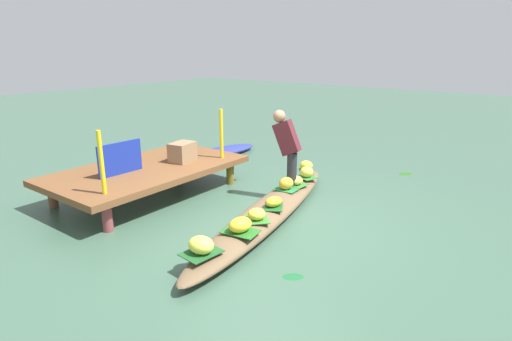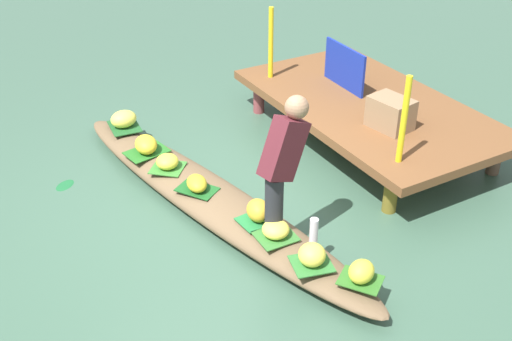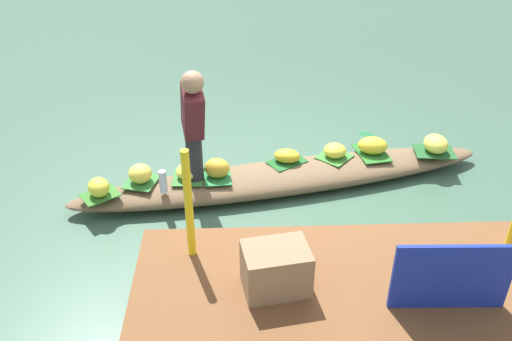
% 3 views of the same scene
% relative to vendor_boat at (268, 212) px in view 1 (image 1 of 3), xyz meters
% --- Properties ---
extents(canal_water, '(40.00, 40.00, 0.00)m').
position_rel_vendor_boat_xyz_m(canal_water, '(0.00, 0.00, -0.12)').
color(canal_water, '#3B5D49').
rests_on(canal_water, ground).
extents(dock_platform, '(3.20, 1.80, 0.49)m').
position_rel_vendor_boat_xyz_m(dock_platform, '(-0.36, 2.23, 0.31)').
color(dock_platform, brown).
rests_on(dock_platform, ground).
extents(vendor_boat, '(4.47, 1.51, 0.23)m').
position_rel_vendor_boat_xyz_m(vendor_boat, '(0.00, 0.00, 0.00)').
color(vendor_boat, brown).
rests_on(vendor_boat, ground).
extents(moored_boat, '(1.97, 0.87, 0.17)m').
position_rel_vendor_boat_xyz_m(moored_boat, '(2.38, 3.02, -0.03)').
color(moored_boat, navy).
rests_on(moored_boat, ground).
extents(leaf_mat_0, '(0.42, 0.40, 0.01)m').
position_rel_vendor_boat_xyz_m(leaf_mat_0, '(1.81, 0.45, 0.12)').
color(leaf_mat_0, '#326F25').
rests_on(leaf_mat_0, vendor_boat).
extents(banana_bunch_0, '(0.28, 0.30, 0.18)m').
position_rel_vendor_boat_xyz_m(banana_bunch_0, '(1.81, 0.45, 0.21)').
color(banana_bunch_0, yellow).
rests_on(banana_bunch_0, vendor_boat).
extents(leaf_mat_1, '(0.45, 0.45, 0.01)m').
position_rel_vendor_boat_xyz_m(leaf_mat_1, '(-0.54, -0.20, 0.12)').
color(leaf_mat_1, '#377A2E').
rests_on(leaf_mat_1, vendor_boat).
extents(banana_bunch_1, '(0.29, 0.28, 0.15)m').
position_rel_vendor_boat_xyz_m(banana_bunch_1, '(-0.54, -0.20, 0.20)').
color(banana_bunch_1, yellow).
rests_on(banana_bunch_1, vendor_boat).
extents(leaf_mat_2, '(0.29, 0.37, 0.01)m').
position_rel_vendor_boat_xyz_m(leaf_mat_2, '(0.70, 0.16, 0.12)').
color(leaf_mat_2, '#247739').
rests_on(leaf_mat_2, vendor_boat).
extents(banana_bunch_2, '(0.29, 0.25, 0.20)m').
position_rel_vendor_boat_xyz_m(banana_bunch_2, '(0.70, 0.16, 0.22)').
color(banana_bunch_2, gold).
rests_on(banana_bunch_2, vendor_boat).
extents(leaf_mat_3, '(0.46, 0.42, 0.01)m').
position_rel_vendor_boat_xyz_m(leaf_mat_3, '(-0.03, -0.11, 0.12)').
color(leaf_mat_3, '#1B5721').
rests_on(leaf_mat_3, vendor_boat).
extents(banana_bunch_3, '(0.31, 0.24, 0.14)m').
position_rel_vendor_boat_xyz_m(banana_bunch_3, '(-0.03, -0.11, 0.19)').
color(banana_bunch_3, gold).
rests_on(banana_bunch_3, vendor_boat).
extents(leaf_mat_4, '(0.45, 0.36, 0.01)m').
position_rel_vendor_boat_xyz_m(leaf_mat_4, '(-1.65, -0.27, 0.12)').
color(leaf_mat_4, '#1F5526').
rests_on(leaf_mat_4, vendor_boat).
extents(banana_bunch_4, '(0.28, 0.32, 0.19)m').
position_rel_vendor_boat_xyz_m(banana_bunch_4, '(-1.65, -0.27, 0.22)').
color(banana_bunch_4, '#F2E751').
rests_on(banana_bunch_4, vendor_boat).
extents(leaf_mat_5, '(0.32, 0.34, 0.01)m').
position_rel_vendor_boat_xyz_m(leaf_mat_5, '(0.99, 0.16, 0.12)').
color(leaf_mat_5, '#367330').
rests_on(leaf_mat_5, vendor_boat).
extents(banana_bunch_5, '(0.32, 0.32, 0.15)m').
position_rel_vendor_boat_xyz_m(banana_bunch_5, '(0.99, 0.16, 0.19)').
color(banana_bunch_5, '#F9E350').
rests_on(banana_bunch_5, vendor_boat).
extents(leaf_mat_6, '(0.37, 0.39, 0.01)m').
position_rel_vendor_boat_xyz_m(leaf_mat_6, '(1.45, 0.23, 0.12)').
color(leaf_mat_6, '#317533').
rests_on(leaf_mat_6, vendor_boat).
extents(banana_bunch_6, '(0.32, 0.32, 0.19)m').
position_rel_vendor_boat_xyz_m(banana_bunch_6, '(1.45, 0.23, 0.22)').
color(banana_bunch_6, '#F6E04D').
rests_on(banana_bunch_6, vendor_boat).
extents(leaf_mat_7, '(0.37, 0.48, 0.01)m').
position_rel_vendor_boat_xyz_m(leaf_mat_7, '(-0.96, -0.26, 0.12)').
color(leaf_mat_7, '#256722').
rests_on(leaf_mat_7, vendor_boat).
extents(banana_bunch_7, '(0.35, 0.29, 0.18)m').
position_rel_vendor_boat_xyz_m(banana_bunch_7, '(-0.96, -0.26, 0.21)').
color(banana_bunch_7, yellow).
rests_on(banana_bunch_7, vendor_boat).
extents(vendor_person, '(0.27, 0.48, 1.22)m').
position_rel_vendor_boat_xyz_m(vendor_person, '(0.89, 0.28, 0.81)').
color(vendor_person, '#28282D').
rests_on(vendor_person, vendor_boat).
extents(water_bottle, '(0.07, 0.07, 0.23)m').
position_rel_vendor_boat_xyz_m(water_bottle, '(1.21, 0.41, 0.23)').
color(water_bottle, silver).
rests_on(water_bottle, vendor_boat).
extents(market_banner, '(0.77, 0.05, 0.51)m').
position_rel_vendor_boat_xyz_m(market_banner, '(-0.86, 2.23, 0.63)').
color(market_banner, '#182D9C').
rests_on(market_banner, dock_platform).
extents(railing_post_west, '(0.06, 0.06, 0.88)m').
position_rel_vendor_boat_xyz_m(railing_post_west, '(-1.56, 1.63, 0.81)').
color(railing_post_west, yellow).
rests_on(railing_post_west, dock_platform).
extents(railing_post_east, '(0.06, 0.06, 0.88)m').
position_rel_vendor_boat_xyz_m(railing_post_east, '(0.84, 1.63, 0.81)').
color(railing_post_east, yellow).
rests_on(railing_post_east, dock_platform).
extents(produce_crate, '(0.49, 0.39, 0.33)m').
position_rel_vendor_boat_xyz_m(produce_crate, '(0.25, 2.02, 0.54)').
color(produce_crate, '#8D6E4E').
rests_on(produce_crate, dock_platform).
extents(drifting_plant_0, '(0.34, 0.31, 0.01)m').
position_rel_vendor_boat_xyz_m(drifting_plant_0, '(3.47, -0.85, -0.11)').
color(drifting_plant_0, '#266018').
rests_on(drifting_plant_0, ground).
extents(drifting_plant_1, '(0.27, 0.28, 0.01)m').
position_rel_vendor_boat_xyz_m(drifting_plant_1, '(-1.12, -1.13, -0.11)').
color(drifting_plant_1, '#1B6031').
rests_on(drifting_plant_1, ground).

